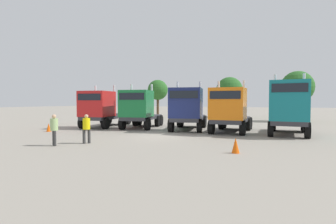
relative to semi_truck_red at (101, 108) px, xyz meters
name	(u,v)px	position (x,y,z in m)	size (l,w,h in m)	color
ground	(161,137)	(7.69, -3.27, -1.73)	(200.00, 200.00, 0.00)	gray
semi_truck_red	(101,108)	(0.00, 0.00, 0.00)	(3.61, 6.53, 3.86)	#333338
semi_truck_green	(139,109)	(3.64, 0.61, 0.01)	(3.63, 6.02, 3.90)	#333338
semi_truck_navy	(187,108)	(8.02, 0.90, 0.07)	(3.80, 6.64, 4.01)	#333338
semi_truck_orange	(229,110)	(11.48, 0.59, 0.00)	(2.69, 5.87, 3.93)	#333338
semi_truck_teal	(289,107)	(15.51, 0.84, 0.25)	(2.59, 5.80, 4.35)	#333338
visitor_in_hivis	(86,127)	(5.16, -7.65, -0.79)	(0.56, 0.56, 1.64)	#373737
visitor_with_camera	(54,128)	(4.12, -8.96, -0.76)	(0.56, 0.56, 1.68)	#313131
traffic_cone_near	(236,145)	(13.32, -7.01, -1.38)	(0.36, 0.36, 0.71)	#F2590C
traffic_cone_mid	(49,127)	(-1.62, -4.31, -1.40)	(0.36, 0.36, 0.66)	#F2590C
oak_far_left	(158,90)	(-2.19, 15.83, 2.31)	(2.98, 2.98, 5.57)	#4C3823
oak_far_centre	(229,90)	(7.32, 20.82, 2.31)	(3.95, 3.95, 6.04)	#4C3823
oak_far_right	(297,87)	(16.37, 15.59, 2.33)	(3.76, 3.76, 5.96)	#4C3823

